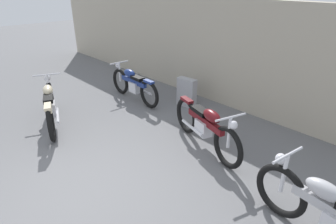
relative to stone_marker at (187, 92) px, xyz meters
The scene contains 7 objects.
ground_plane 3.88m from the stone_marker, 70.41° to the right, with size 40.00×40.00×0.00m, color slate.
building_wall 1.86m from the stone_marker, 35.76° to the left, with size 18.00×0.30×2.65m, color #B2A893.
stone_marker is the anchor object (origin of this frame).
motorcycle_blue 1.48m from the stone_marker, 149.23° to the right, with size 2.09×0.58×0.94m.
motorcycle_silver 4.61m from the stone_marker, 24.25° to the right, with size 2.22×0.62×1.00m.
motorcycle_maroon 2.06m from the stone_marker, 36.18° to the right, with size 2.14×0.85×0.99m.
motorcycle_cream 3.30m from the stone_marker, 114.10° to the right, with size 2.10×1.04×1.00m.
Camera 1 is at (3.40, -1.39, 3.03)m, focal length 30.29 mm.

